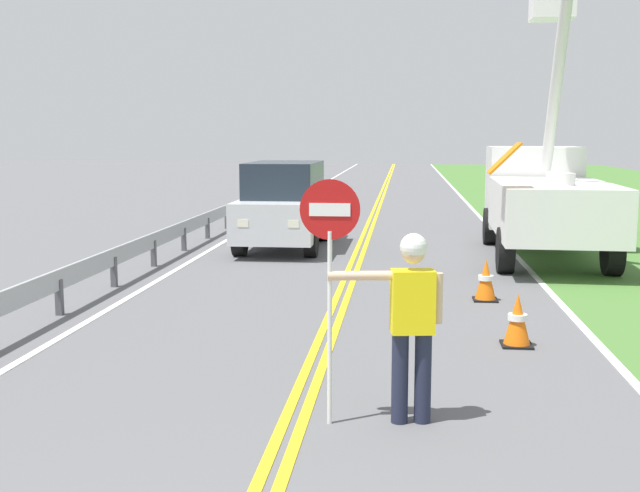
{
  "coord_description": "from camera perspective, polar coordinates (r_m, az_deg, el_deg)",
  "views": [
    {
      "loc": [
        1.02,
        -2.42,
        2.72
      ],
      "look_at": [
        -0.13,
        8.34,
        1.2
      ],
      "focal_mm": 44.03,
      "sensor_mm": 36.0,
      "label": 1
    }
  ],
  "objects": [
    {
      "name": "flagger_worker",
      "position": [
        7.45,
        6.65,
        -5.04
      ],
      "size": [
        1.08,
        0.31,
        1.83
      ],
      "color": "#1E2338",
      "rests_on": "ground"
    },
    {
      "name": "utility_bucket_truck",
      "position": [
        18.61,
        15.9,
        3.72
      ],
      "size": [
        2.87,
        6.88,
        6.03
      ],
      "color": "white",
      "rests_on": "ground"
    },
    {
      "name": "edge_line_left",
      "position": [
        23.06,
        -5.48,
        1.19
      ],
      "size": [
        0.12,
        110.0,
        0.01
      ],
      "primitive_type": "cube",
      "color": "silver",
      "rests_on": "ground"
    },
    {
      "name": "stop_sign_paddle",
      "position": [
        7.25,
        0.72,
        -0.02
      ],
      "size": [
        0.56,
        0.04,
        2.33
      ],
      "color": "silver",
      "rests_on": "ground"
    },
    {
      "name": "centerline_yellow_right",
      "position": [
        22.61,
        3.72,
        1.07
      ],
      "size": [
        0.11,
        110.0,
        0.01
      ],
      "primitive_type": "cube",
      "color": "yellow",
      "rests_on": "ground"
    },
    {
      "name": "edge_line_right",
      "position": [
        22.73,
        12.59,
        0.94
      ],
      "size": [
        0.12,
        110.0,
        0.01
      ],
      "primitive_type": "cube",
      "color": "silver",
      "rests_on": "ground"
    },
    {
      "name": "centerline_yellow_left",
      "position": [
        22.61,
        3.26,
        1.08
      ],
      "size": [
        0.11,
        110.0,
        0.01
      ],
      "primitive_type": "cube",
      "color": "yellow",
      "rests_on": "ground"
    },
    {
      "name": "traffic_cone_lead",
      "position": [
        10.57,
        14.15,
        -5.29
      ],
      "size": [
        0.4,
        0.4,
        0.7
      ],
      "color": "orange",
      "rests_on": "ground"
    },
    {
      "name": "oncoming_suv_nearest",
      "position": [
        19.16,
        -2.58,
        3.01
      ],
      "size": [
        1.93,
        4.62,
        2.1
      ],
      "color": "silver",
      "rests_on": "ground"
    },
    {
      "name": "traffic_cone_mid",
      "position": [
        13.34,
        11.95,
        -2.48
      ],
      "size": [
        0.4,
        0.4,
        0.7
      ],
      "color": "orange",
      "rests_on": "ground"
    },
    {
      "name": "guardrail_left_shoulder",
      "position": [
        20.08,
        -8.99,
        1.6
      ],
      "size": [
        0.1,
        32.0,
        0.71
      ],
      "color": "#9EA0A3",
      "rests_on": "ground"
    }
  ]
}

